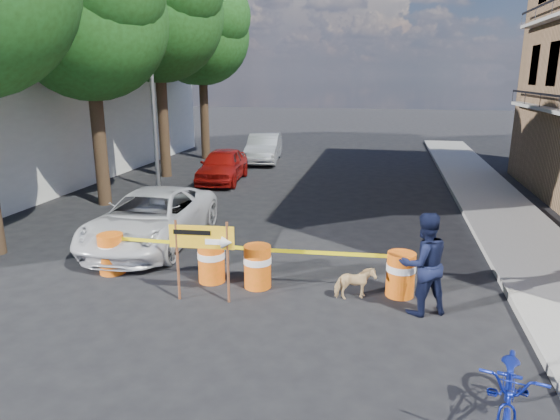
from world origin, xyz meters
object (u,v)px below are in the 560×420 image
at_px(barrel_mid_left, 211,260).
at_px(barrel_far_right, 401,273).
at_px(sedan_red, 223,165).
at_px(bicycle, 515,356).
at_px(barrel_mid_right, 257,266).
at_px(detour_sign, 209,244).
at_px(barrel_far_left, 111,253).
at_px(dog, 355,283).
at_px(pedestrian, 423,264).
at_px(suv_white, 151,218).
at_px(sedan_silver, 264,148).

bearing_deg(barrel_mid_left, barrel_far_right, 1.38).
bearing_deg(barrel_far_right, sedan_red, 125.11).
bearing_deg(bicycle, barrel_mid_right, 153.22).
relative_size(barrel_mid_left, detour_sign, 0.55).
distance_m(barrel_mid_left, sedan_red, 10.43).
relative_size(barrel_far_right, sedan_red, 0.22).
xyz_separation_m(barrel_far_left, barrel_mid_right, (3.36, -0.08, 0.00)).
relative_size(bicycle, sedan_red, 0.52).
relative_size(detour_sign, dog, 2.09).
bearing_deg(barrel_far_right, bicycle, -72.06).
relative_size(pedestrian, suv_white, 0.39).
relative_size(barrel_mid_right, barrel_far_right, 1.00).
distance_m(detour_sign, pedestrian, 3.99).
bearing_deg(suv_white, pedestrian, -23.77).
relative_size(barrel_far_right, sedan_silver, 0.21).
bearing_deg(pedestrian, sedan_red, -80.08).
bearing_deg(detour_sign, suv_white, 127.56).
bearing_deg(barrel_mid_left, barrel_mid_right, -4.49).
height_order(barrel_mid_right, sedan_silver, sedan_silver).
bearing_deg(pedestrian, suv_white, -46.36).
bearing_deg(sedan_red, dog, -64.41).
relative_size(barrel_far_left, dog, 1.16).
distance_m(bicycle, sedan_red, 15.90).
xyz_separation_m(barrel_mid_right, dog, (2.01, -0.18, -0.14)).
height_order(pedestrian, bicycle, bicycle).
xyz_separation_m(suv_white, sedan_red, (-0.67, 7.93, -0.01)).
xyz_separation_m(pedestrian, sedan_silver, (-6.79, 15.65, -0.26)).
bearing_deg(bicycle, sedan_silver, 126.52).
relative_size(pedestrian, bicycle, 0.93).
distance_m(barrel_far_left, bicycle, 8.33).
height_order(barrel_far_right, bicycle, bicycle).
bearing_deg(sedan_red, barrel_far_right, -59.98).
height_order(suv_white, sedan_red, suv_white).
bearing_deg(barrel_far_right, dog, -158.09).
xyz_separation_m(barrel_far_left, dog, (5.38, -0.25, -0.14)).
xyz_separation_m(barrel_mid_left, detour_sign, (0.31, -0.94, 0.71)).
relative_size(pedestrian, sedan_silver, 0.45).
distance_m(barrel_mid_left, bicycle, 6.33).
height_order(detour_sign, sedan_silver, detour_sign).
xyz_separation_m(bicycle, dog, (-2.09, 3.40, -0.70)).
height_order(detour_sign, sedan_red, detour_sign).
relative_size(barrel_far_left, barrel_mid_right, 1.00).
xyz_separation_m(suv_white, sedan_silver, (-0.15, 13.03, 0.02)).
xyz_separation_m(sedan_red, sedan_silver, (0.52, 5.10, 0.02)).
distance_m(bicycle, sedan_silver, 20.23).
bearing_deg(barrel_far_left, barrel_far_right, 0.90).
relative_size(pedestrian, sedan_red, 0.48).
relative_size(barrel_mid_left, suv_white, 0.18).
relative_size(barrel_mid_right, sedan_silver, 0.21).
bearing_deg(detour_sign, sedan_silver, 95.72).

